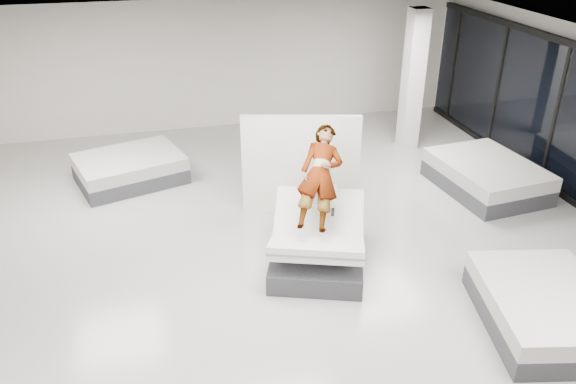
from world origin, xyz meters
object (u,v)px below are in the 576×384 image
at_px(person, 320,188).
at_px(flat_bed_left_far, 130,168).
at_px(column, 413,81).
at_px(divider_panel, 301,166).
at_px(hero_bed, 318,244).
at_px(flat_bed_right_near, 544,309).
at_px(remote, 333,212).
at_px(flat_bed_right_far, 486,176).

bearing_deg(person, flat_bed_left_far, 149.90).
bearing_deg(flat_bed_left_far, column, 3.01).
relative_size(person, divider_panel, 0.84).
distance_m(hero_bed, flat_bed_right_near, 3.36).
distance_m(person, remote, 0.47).
height_order(hero_bed, divider_panel, divider_panel).
distance_m(hero_bed, column, 5.58).
xyz_separation_m(divider_panel, flat_bed_right_near, (2.38, -3.86, -0.68)).
xyz_separation_m(divider_panel, flat_bed_right_far, (3.88, 0.01, -0.66)).
xyz_separation_m(flat_bed_right_near, column, (0.93, 6.37, 1.32)).
bearing_deg(remote, column, 72.26).
bearing_deg(flat_bed_right_far, divider_panel, -179.78).
xyz_separation_m(flat_bed_right_far, column, (-0.57, 2.50, 1.30)).
bearing_deg(hero_bed, flat_bed_right_near, -40.69).
relative_size(hero_bed, person, 1.26).
height_order(flat_bed_right_near, flat_bed_left_far, same).
height_order(flat_bed_right_far, flat_bed_left_far, flat_bed_right_far).
distance_m(flat_bed_right_far, flat_bed_left_far, 7.28).
xyz_separation_m(person, flat_bed_right_far, (3.95, 1.39, -0.91)).
bearing_deg(hero_bed, remote, -30.09).
bearing_deg(column, flat_bed_right_far, -77.17).
bearing_deg(flat_bed_right_near, hero_bed, 139.31).
bearing_deg(flat_bed_left_far, flat_bed_right_far, -17.30).
bearing_deg(remote, divider_panel, 110.54).
xyz_separation_m(person, column, (3.38, 3.89, 0.39)).
bearing_deg(flat_bed_right_near, divider_panel, 121.68).
height_order(hero_bed, flat_bed_right_far, hero_bed).
xyz_separation_m(divider_panel, flat_bed_left_far, (-3.07, 2.18, -0.68)).
xyz_separation_m(flat_bed_right_far, flat_bed_right_near, (-1.50, -3.87, -0.02)).
relative_size(flat_bed_right_far, column, 0.73).
height_order(person, flat_bed_right_near, person).
distance_m(divider_panel, column, 4.21).
height_order(hero_bed, flat_bed_right_near, hero_bed).
height_order(remote, flat_bed_right_near, remote).
relative_size(hero_bed, column, 0.70).
distance_m(divider_panel, flat_bed_right_far, 3.94).
bearing_deg(hero_bed, column, 50.24).
bearing_deg(column, remote, -127.42).
bearing_deg(flat_bed_left_far, person, -49.78).
distance_m(remote, flat_bed_left_far, 5.08).
bearing_deg(person, flat_bed_right_near, -25.77).
height_order(divider_panel, flat_bed_left_far, divider_panel).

